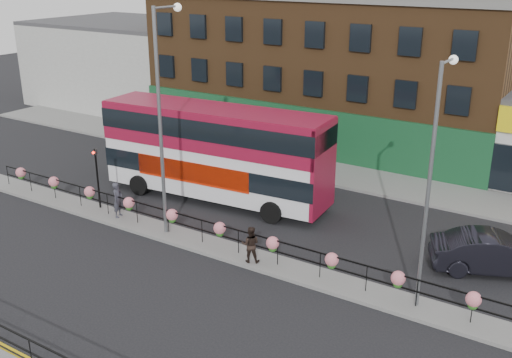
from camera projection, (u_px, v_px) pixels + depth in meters
The scene contains 13 objects.
ground at pixel (220, 250), 26.95m from camera, with size 120.00×120.00×0.00m, color black.
north_pavement at pixel (336, 173), 36.41m from camera, with size 60.00×4.00×0.15m, color slate.
median at pixel (220, 249), 26.92m from camera, with size 60.00×1.60×0.15m, color slate.
brick_building at pixel (336, 66), 42.99m from camera, with size 25.00×12.21×10.30m.
warehouse_west at pixel (131, 62), 53.77m from camera, with size 15.50×12.00×7.30m.
median_railing at pixel (220, 229), 26.59m from camera, with size 30.04×0.56×1.23m.
double_decker_bus at pixel (215, 144), 31.64m from camera, with size 12.81×3.97×5.10m.
car at pixel (494, 253), 24.85m from camera, with size 5.40×3.76×1.69m, color black.
pedestrian_a at pixel (118, 200), 29.84m from camera, with size 0.60×0.75×1.81m, color #33343E.
pedestrian_b at pixel (250, 244), 25.36m from camera, with size 0.98×0.90×1.62m, color black.
lamp_column_west at pixel (163, 104), 26.55m from camera, with size 0.37×1.82×10.39m.
lamp_column_east at pixel (433, 167), 20.76m from camera, with size 0.33×1.60×9.11m.
traffic_light_median at pixel (96, 165), 30.46m from camera, with size 0.15×0.28×3.65m.
Camera 1 is at (14.39, -19.51, 12.31)m, focal length 42.00 mm.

